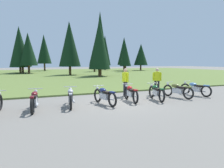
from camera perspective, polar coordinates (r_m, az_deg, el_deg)
name	(u,v)px	position (r m, az deg, el deg)	size (l,w,h in m)	color
ground_plane	(117,103)	(10.65, 1.30, -5.13)	(140.00, 140.00, 0.00)	slate
grass_moorland	(51,74)	(34.94, -16.35, 2.50)	(80.00, 44.00, 0.10)	#5B7033
forest_treeline	(59,49)	(39.61, -14.10, 9.33)	(37.36, 24.73, 9.17)	#47331E
motorcycle_maroon	(34,100)	(9.56, -20.34, -4.14)	(0.63, 2.09, 0.88)	black
motorcycle_silver	(71,97)	(9.91, -11.18, -3.53)	(0.69, 2.08, 0.88)	black
motorcycle_navy	(104,95)	(10.20, -2.07, -3.14)	(0.66, 2.09, 0.88)	black
motorcycle_red	(131,93)	(11.07, 5.08, -2.43)	(0.62, 2.09, 0.88)	black
motorcycle_british_green	(156,92)	(11.63, 11.94, -2.13)	(0.72, 2.07, 0.88)	black
motorcycle_olive	(177,90)	(12.68, 17.35, -1.60)	(0.73, 2.07, 0.88)	black
motorcycle_sky_blue	(195,89)	(13.82, 21.65, -1.14)	(0.75, 2.07, 0.88)	black
rider_checking_bike	(157,80)	(13.52, 12.11, 1.17)	(0.48, 0.38, 1.67)	black
rider_in_hivis_vest	(125,81)	(12.58, 3.65, 0.94)	(0.27, 0.54, 1.67)	#2D2D38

